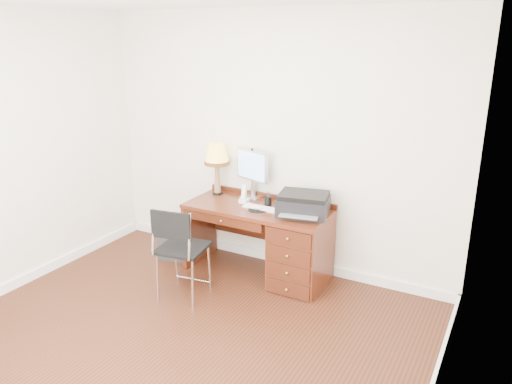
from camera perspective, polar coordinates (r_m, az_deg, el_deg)
The scene contains 12 objects.
ground at distance 4.41m, azimuth -8.87°, elevation -16.35°, with size 4.00×4.00×0.00m, color black.
room_shell at distance 4.82m, azimuth -4.27°, elevation -12.29°, with size 4.00×4.00×4.00m.
desk at distance 5.12m, azimuth 3.40°, elevation -5.82°, with size 1.50×0.67×0.75m.
monitor at distance 5.33m, azimuth -0.54°, elevation 2.76°, with size 0.44×0.22×0.52m.
keyboard at distance 5.06m, azimuth 0.71°, elevation -1.86°, with size 0.40×0.12×0.02m, color white.
mouse_pad at distance 5.04m, azimuth 0.25°, elevation -1.92°, with size 0.20×0.20×0.04m.
printer at distance 4.91m, azimuth 5.44°, elevation -1.37°, with size 0.55×0.47×0.22m.
leg_lamp at distance 5.44m, azimuth -4.50°, elevation 3.99°, with size 0.28×0.28×0.57m.
phone at distance 5.24m, azimuth -1.37°, elevation -0.63°, with size 0.09×0.09×0.19m.
pen_cup at distance 5.15m, azimuth 1.38°, elevation -1.06°, with size 0.07×0.07×0.09m, color black.
chair at distance 4.78m, azimuth -8.92°, elevation -5.84°, with size 0.50×0.50×0.93m.
equipment_box at distance 5.79m, azimuth -9.14°, elevation -5.59°, with size 0.32×0.32×0.37m, color black.
Camera 1 is at (2.29, -2.85, 2.46)m, focal length 35.00 mm.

